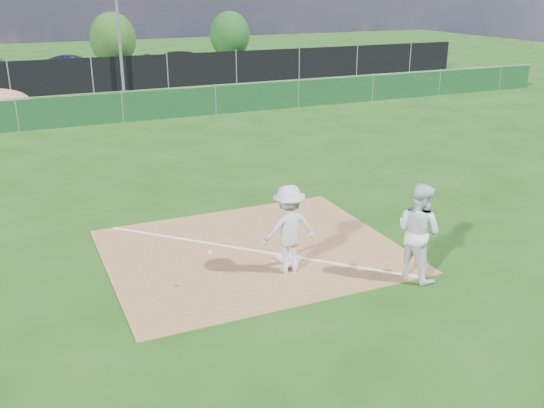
{
  "coord_description": "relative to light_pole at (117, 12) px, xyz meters",
  "views": [
    {
      "loc": [
        -4.39,
        -9.89,
        5.32
      ],
      "look_at": [
        0.45,
        1.0,
        1.0
      ],
      "focal_mm": 40.0,
      "sensor_mm": 36.0,
      "label": 1
    }
  ],
  "objects": [
    {
      "name": "tree_mid",
      "position": [
        1.44,
        10.39,
        -2.12
      ],
      "size": [
        3.08,
        3.08,
        3.66
      ],
      "color": "#382316",
      "rests_on": "ground"
    },
    {
      "name": "green_fence",
      "position": [
        -1.5,
        -7.7,
        -3.4
      ],
      "size": [
        44.0,
        0.05,
        1.2
      ],
      "primitive_type": "cube",
      "color": "#0E3516",
      "rests_on": "ground"
    },
    {
      "name": "tree_right",
      "position": [
        10.18,
        11.28,
        -2.18
      ],
      "size": [
        2.98,
        2.98,
        3.54
      ],
      "color": "#382316",
      "rests_on": "ground"
    },
    {
      "name": "infield_dirt",
      "position": [
        -1.5,
        -21.7,
        -3.99
      ],
      "size": [
        6.0,
        5.0,
        0.02
      ],
      "primitive_type": "cube",
      "color": "#99683D",
      "rests_on": "ground"
    },
    {
      "name": "parking_lot",
      "position": [
        -1.5,
        5.3,
        -4.0
      ],
      "size": [
        46.0,
        9.0,
        0.01
      ],
      "primitive_type": "cube",
      "color": "black",
      "rests_on": "ground"
    },
    {
      "name": "ground",
      "position": [
        -1.5,
        -12.7,
        -4.0
      ],
      "size": [
        90.0,
        90.0,
        0.0
      ],
      "primitive_type": "plane",
      "color": "#17430E",
      "rests_on": "ground"
    },
    {
      "name": "car_mid",
      "position": [
        -1.67,
        5.31,
        -3.29
      ],
      "size": [
        4.38,
        1.83,
        1.41
      ],
      "primitive_type": "imported",
      "rotation": [
        0.0,
        0.0,
        1.65
      ],
      "color": "black",
      "rests_on": "parking_lot"
    },
    {
      "name": "runner",
      "position": [
        0.92,
        -24.07,
        -3.05
      ],
      "size": [
        0.93,
        1.07,
        1.89
      ],
      "primitive_type": "imported",
      "rotation": [
        0.0,
        0.0,
        1.83
      ],
      "color": "silver",
      "rests_on": "ground"
    },
    {
      "name": "play_at_first",
      "position": [
        -1.21,
        -22.86,
        -3.1
      ],
      "size": [
        2.25,
        0.68,
        1.76
      ],
      "color": "silver",
      "rests_on": "infield_dirt"
    },
    {
      "name": "foul_line",
      "position": [
        -1.5,
        -21.7,
        -3.98
      ],
      "size": [
        5.01,
        5.01,
        0.01
      ],
      "primitive_type": "cube",
      "rotation": [
        0.0,
        0.0,
        0.79
      ],
      "color": "white",
      "rests_on": "infield_dirt"
    },
    {
      "name": "first_base",
      "position": [
        -1.0,
        -22.41,
        -3.94
      ],
      "size": [
        0.44,
        0.44,
        0.08
      ],
      "primitive_type": "cube",
      "rotation": [
        0.0,
        0.0,
        0.18
      ],
      "color": "silver",
      "rests_on": "infield_dirt"
    },
    {
      "name": "light_pole",
      "position": [
        0.0,
        0.0,
        0.0
      ],
      "size": [
        0.16,
        0.16,
        8.0
      ],
      "primitive_type": "cylinder",
      "color": "slate",
      "rests_on": "ground"
    },
    {
      "name": "car_right",
      "position": [
        4.91,
        4.89,
        -3.27
      ],
      "size": [
        5.31,
        3.41,
        1.43
      ],
      "primitive_type": "imported",
      "rotation": [
        0.0,
        0.0,
        1.88
      ],
      "color": "black",
      "rests_on": "parking_lot"
    },
    {
      "name": "black_fence",
      "position": [
        -1.5,
        0.3,
        -3.1
      ],
      "size": [
        46.0,
        0.04,
        1.8
      ],
      "primitive_type": "cube",
      "color": "black",
      "rests_on": "ground"
    }
  ]
}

